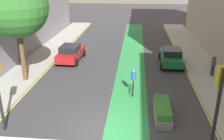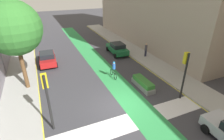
{
  "view_description": "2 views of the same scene",
  "coord_description": "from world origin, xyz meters",
  "views": [
    {
      "loc": [
        1.6,
        -11.36,
        7.87
      ],
      "look_at": [
        -0.09,
        5.95,
        1.16
      ],
      "focal_mm": 40.37,
      "sensor_mm": 36.0,
      "label": 1
    },
    {
      "loc": [
        -5.2,
        -10.34,
        8.99
      ],
      "look_at": [
        1.29,
        4.53,
        0.96
      ],
      "focal_mm": 28.08,
      "sensor_mm": 36.0,
      "label": 2
    }
  ],
  "objects": [
    {
      "name": "sidewalk_left",
      "position": [
        -7.5,
        0.0,
        0.07
      ],
      "size": [
        3.0,
        60.0,
        0.15
      ],
      "primitive_type": "cube",
      "color": "#9E9E99",
      "rests_on": "ground_plane"
    },
    {
      "name": "car_green_right_far",
      "position": [
        4.86,
        10.85,
        0.8
      ],
      "size": [
        2.12,
        4.25,
        1.57
      ],
      "color": "#196033",
      "rests_on": "ground_plane"
    },
    {
      "name": "pedestrian_sidewalk_right_a",
      "position": [
        7.8,
        8.13,
        1.08
      ],
      "size": [
        0.34,
        0.34,
        1.8
      ],
      "color": "#262638",
      "rests_on": "sidewalk_right"
    },
    {
      "name": "cyclist_in_lane",
      "position": [
        1.52,
        4.62,
        0.97
      ],
      "size": [
        0.32,
        1.73,
        1.86
      ],
      "color": "black",
      "rests_on": "ground_plane"
    },
    {
      "name": "traffic_signal_near_right",
      "position": [
        5.32,
        -1.02,
        2.93
      ],
      "size": [
        0.35,
        0.52,
        4.17
      ],
      "color": "black",
      "rests_on": "ground_plane"
    },
    {
      "name": "street_tree_near",
      "position": [
        -6.84,
        5.91,
        5.72
      ],
      "size": [
        4.54,
        4.54,
        7.86
      ],
      "color": "brown",
      "rests_on": "sidewalk_left"
    },
    {
      "name": "crosswalk_band",
      "position": [
        0.0,
        -2.0,
        0.0
      ],
      "size": [
        12.0,
        1.8,
        0.01
      ],
      "primitive_type": "cube",
      "color": "silver",
      "rests_on": "ground_plane"
    },
    {
      "name": "curb_stripe_right",
      "position": [
        6.0,
        0.0,
        0.01
      ],
      "size": [
        0.16,
        60.0,
        0.01
      ],
      "primitive_type": "cube",
      "color": "yellow",
      "rests_on": "ground_plane"
    },
    {
      "name": "traffic_signal_near_left",
      "position": [
        -5.27,
        -0.33,
        2.93
      ],
      "size": [
        0.35,
        0.52,
        4.17
      ],
      "color": "black",
      "rests_on": "ground_plane"
    },
    {
      "name": "curb_stripe_left",
      "position": [
        -6.0,
        0.0,
        0.01
      ],
      "size": [
        0.16,
        60.0,
        0.01
      ],
      "primitive_type": "cube",
      "color": "yellow",
      "rests_on": "ground_plane"
    },
    {
      "name": "median_planter",
      "position": [
        3.28,
        1.65,
        0.4
      ],
      "size": [
        0.92,
        2.87,
        0.85
      ],
      "color": "slate",
      "rests_on": "ground_plane"
    },
    {
      "name": "ground_plane",
      "position": [
        0.0,
        0.0,
        0.0
      ],
      "size": [
        120.0,
        120.0,
        0.0
      ],
      "primitive_type": "plane",
      "color": "#38383D"
    },
    {
      "name": "bike_lane_paint",
      "position": [
        1.28,
        0.0,
        0.0
      ],
      "size": [
        2.4,
        60.0,
        0.01
      ],
      "primitive_type": "cube",
      "color": "#2D8C47",
      "rests_on": "ground_plane"
    },
    {
      "name": "sidewalk_right",
      "position": [
        7.5,
        0.0,
        0.07
      ],
      "size": [
        3.0,
        60.0,
        0.15
      ],
      "primitive_type": "cube",
      "color": "#9E9E99",
      "rests_on": "ground_plane"
    },
    {
      "name": "car_red_left_far",
      "position": [
        -4.52,
        11.01,
        0.8
      ],
      "size": [
        2.13,
        4.25,
        1.57
      ],
      "color": "#A51919",
      "rests_on": "ground_plane"
    }
  ]
}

